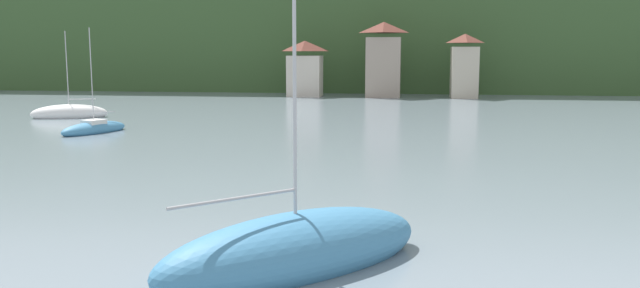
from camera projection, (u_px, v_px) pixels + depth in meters
wooded_hillside at (515, 31)px, 110.80m from camera, size 352.00×50.56×42.86m
shore_building_west at (305, 69)px, 81.88m from camera, size 4.41×3.96×7.05m
shore_building_westcentral at (383, 61)px, 80.38m from camera, size 4.47×4.03×9.34m
shore_building_central at (464, 67)px, 79.27m from camera, size 3.37×4.40×7.86m
sailboat_far_0 at (94, 129)px, 45.32m from camera, size 3.56×5.72×7.65m
sailboat_far_3 at (69, 114)px, 55.53m from camera, size 6.60×4.35×7.88m
sailboat_mid_6 at (296, 251)px, 16.94m from camera, size 7.61×7.50×10.81m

